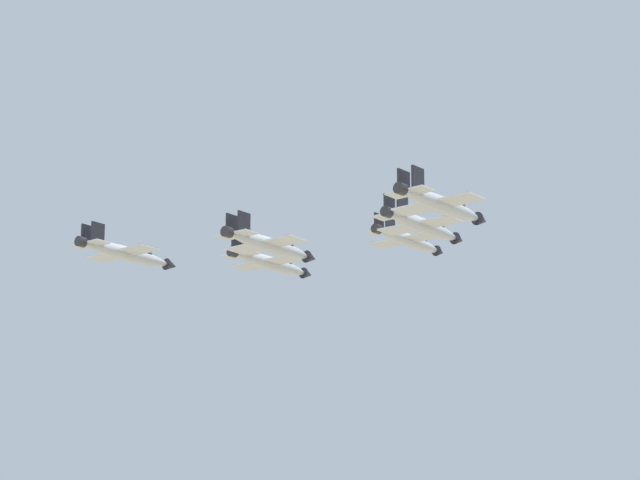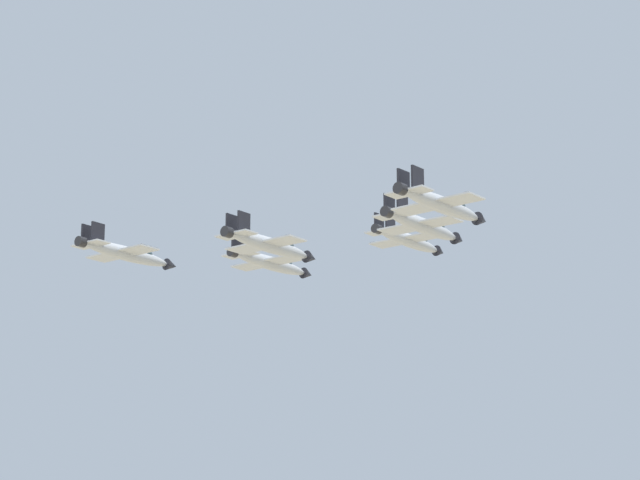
{
  "view_description": "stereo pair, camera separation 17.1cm",
  "coord_description": "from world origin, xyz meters",
  "views": [
    {
      "loc": [
        187.97,
        -60.34,
        103.24
      ],
      "look_at": [
        18.94,
        -23.87,
        149.64
      ],
      "focal_mm": 78.24,
      "sensor_mm": 36.0,
      "label": 1
    },
    {
      "loc": [
        188.01,
        -60.17,
        103.24
      ],
      "look_at": [
        18.94,
        -23.87,
        149.64
      ],
      "focal_mm": 78.24,
      "sensor_mm": 36.0,
      "label": 2
    }
  ],
  "objects": [
    {
      "name": "jet_lead",
      "position": [
        6.35,
        -8.45,
        153.81
      ],
      "size": [
        13.04,
        14.53,
        3.63
      ],
      "rotation": [
        0.0,
        0.0,
        2.28
      ],
      "color": "#9EA3A8"
    },
    {
      "name": "jet_right_wingman",
      "position": [
        25.6,
        -11.98,
        150.47
      ],
      "size": [
        13.56,
        15.11,
        3.78
      ],
      "rotation": [
        0.0,
        0.0,
        2.27
      ],
      "color": "#9EA3A8"
    },
    {
      "name": "jet_right_outer",
      "position": [
        44.85,
        -15.51,
        147.48
      ],
      "size": [
        12.94,
        15.0,
        3.69
      ],
      "rotation": [
        0.0,
        0.0,
        2.25
      ],
      "color": "#9EA3A8"
    },
    {
      "name": "jet_left_outer",
      "position": [
        5.58,
        -47.58,
        149.97
      ],
      "size": [
        13.29,
        15.43,
        3.8
      ],
      "rotation": [
        0.0,
        0.0,
        2.24
      ],
      "color": "#9EA3A8"
    },
    {
      "name": "jet_slot_rear",
      "position": [
        25.21,
        -31.55,
        146.98
      ],
      "size": [
        12.98,
        14.75,
        3.66
      ],
      "rotation": [
        0.0,
        0.0,
        2.26
      ],
      "color": "#9EA3A8"
    },
    {
      "name": "jet_left_wingman",
      "position": [
        5.96,
        -28.02,
        149.58
      ],
      "size": [
        12.91,
        14.67,
        3.64
      ],
      "rotation": [
        0.0,
        0.0,
        2.26
      ],
      "color": "#9EA3A8"
    }
  ]
}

